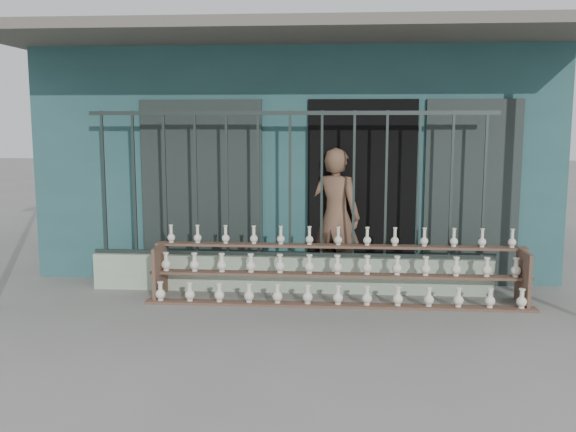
{
  "coord_description": "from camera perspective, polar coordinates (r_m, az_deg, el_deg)",
  "views": [
    {
      "loc": [
        0.59,
        -6.54,
        2.11
      ],
      "look_at": [
        0.0,
        1.0,
        1.0
      ],
      "focal_mm": 40.0,
      "sensor_mm": 36.0,
      "label": 1
    }
  ],
  "objects": [
    {
      "name": "elderly_woman",
      "position": [
        8.31,
        4.27,
        -0.09
      ],
      "size": [
        0.77,
        0.66,
        1.79
      ],
      "primitive_type": "imported",
      "rotation": [
        0.0,
        0.0,
        2.73
      ],
      "color": "brown",
      "rests_on": "ground"
    },
    {
      "name": "ground",
      "position": [
        6.9,
        -0.65,
        -9.46
      ],
      "size": [
        60.0,
        60.0,
        0.0
      ],
      "primitive_type": "plane",
      "color": "slate"
    },
    {
      "name": "shelf_rack",
      "position": [
        7.63,
        4.43,
        -4.92
      ],
      "size": [
        4.5,
        0.68,
        0.85
      ],
      "color": "brown",
      "rests_on": "ground"
    },
    {
      "name": "security_fence",
      "position": [
        7.9,
        0.17,
        2.82
      ],
      "size": [
        5.0,
        0.04,
        1.8
      ],
      "color": "#283330",
      "rests_on": "parapet_wall"
    },
    {
      "name": "parapet_wall",
      "position": [
        8.09,
        0.17,
        -5.13
      ],
      "size": [
        5.0,
        0.2,
        0.45
      ],
      "primitive_type": "cube",
      "color": "#A2B69C",
      "rests_on": "ground"
    },
    {
      "name": "workshop_building",
      "position": [
        10.8,
        1.36,
        5.75
      ],
      "size": [
        7.4,
        6.6,
        3.21
      ],
      "color": "#275052",
      "rests_on": "ground"
    }
  ]
}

